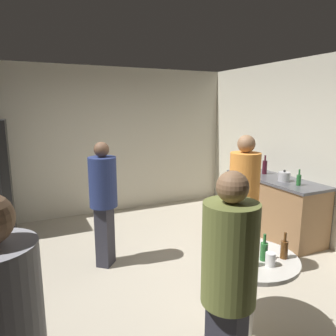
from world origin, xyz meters
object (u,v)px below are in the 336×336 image
kettle (284,177)px  plastic_cup_white (270,259)px  beer_bottle_amber (252,257)px  beer_bottle_clear (241,238)px  beer_bottle_brown (284,249)px  beer_bottle_on_counter (299,180)px  person_in_olive_shirt (229,279)px  foreground_table (250,268)px  person_in_orange_shirt (244,196)px  beer_bottle_green (264,251)px  person_in_navy_shirt (103,195)px  wine_bottle_on_counter (265,167)px

kettle → plastic_cup_white: kettle is taller
beer_bottle_amber → beer_bottle_clear: (0.15, 0.32, 0.00)m
beer_bottle_brown → beer_bottle_on_counter: bearing=39.7°
beer_bottle_on_counter → person_in_olive_shirt: (-2.40, -1.66, -0.03)m
foreground_table → person_in_olive_shirt: (-0.61, -0.51, 0.32)m
person_in_orange_shirt → beer_bottle_brown: bearing=19.5°
kettle → beer_bottle_clear: (-1.75, -1.23, -0.15)m
kettle → beer_bottle_green: (-1.73, -1.51, -0.15)m
person_in_olive_shirt → person_in_navy_shirt: size_ratio=1.03×
foreground_table → person_in_navy_shirt: (-0.84, 1.76, 0.29)m
wine_bottle_on_counter → beer_bottle_clear: bearing=-136.4°
kettle → beer_bottle_green: size_ratio=1.06×
wine_bottle_on_counter → person_in_navy_shirt: bearing=-176.1°
beer_bottle_amber → person_in_orange_shirt: size_ratio=0.14×
kettle → beer_bottle_clear: bearing=-144.9°
kettle → foreground_table: kettle is taller
plastic_cup_white → person_in_orange_shirt: 1.13m
foreground_table → beer_bottle_amber: bearing=-129.1°
plastic_cup_white → foreground_table: bearing=101.4°
beer_bottle_amber → person_in_orange_shirt: person_in_orange_shirt is taller
beer_bottle_brown → beer_bottle_amber: bearing=179.0°
wine_bottle_on_counter → person_in_orange_shirt: person_in_orange_shirt is taller
foreground_table → beer_bottle_clear: bearing=78.4°
wine_bottle_on_counter → beer_bottle_clear: 2.56m
beer_bottle_brown → beer_bottle_clear: size_ratio=1.00×
beer_bottle_green → kettle: bearing=41.1°
beer_bottle_clear → plastic_cup_white: bearing=-90.3°
person_in_orange_shirt → foreground_table: bearing=3.6°
wine_bottle_on_counter → foreground_table: wine_bottle_on_counter is taller
beer_bottle_clear → person_in_orange_shirt: (0.51, 0.61, 0.17)m
plastic_cup_white → person_in_orange_shirt: size_ratio=0.07×
wine_bottle_on_counter → beer_bottle_green: size_ratio=1.35×
beer_bottle_amber → person_in_navy_shirt: bearing=111.1°
kettle → wine_bottle_on_counter: wine_bottle_on_counter is taller
beer_bottle_brown → person_in_navy_shirt: person_in_navy_shirt is taller
beer_bottle_on_counter → plastic_cup_white: (-1.75, -1.34, -0.19)m
beer_bottle_clear → beer_bottle_green: bearing=-86.9°
plastic_cup_white → person_in_orange_shirt: person_in_orange_shirt is taller
kettle → wine_bottle_on_counter: size_ratio=0.79×
beer_bottle_amber → wine_bottle_on_counter: bearing=46.2°
person_in_orange_shirt → beer_bottle_clear: bearing=-1.9°
plastic_cup_white → person_in_orange_shirt: bearing=62.7°
person_in_olive_shirt → person_in_orange_shirt: (1.15, 1.31, 0.03)m
foreground_table → plastic_cup_white: size_ratio=7.27×
beer_bottle_on_counter → kettle: bearing=90.2°
wine_bottle_on_counter → foreground_table: (-1.89, -1.95, -0.39)m
beer_bottle_on_counter → person_in_orange_shirt: bearing=-164.1°
kettle → beer_bottle_brown: bearing=-134.9°
wine_bottle_on_counter → person_in_orange_shirt: size_ratio=0.18×
kettle → foreground_table: (-1.79, -1.42, -0.34)m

